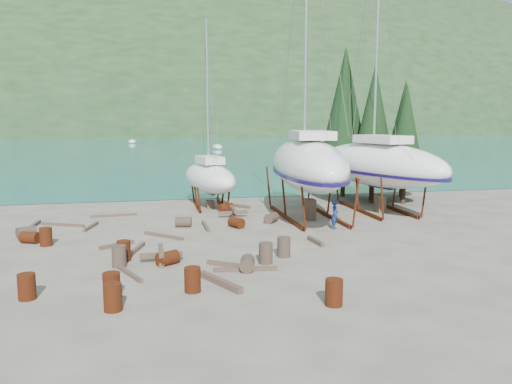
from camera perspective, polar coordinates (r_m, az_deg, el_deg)
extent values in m
plane|color=#5A5047|center=(23.50, -2.53, -6.46)|extent=(600.00, 600.00, 0.00)
plane|color=#19687E|center=(337.50, -11.51, 7.06)|extent=(700.00, 700.00, 0.00)
ellipsoid|color=#1C3319|center=(342.50, -11.52, 7.07)|extent=(800.00, 360.00, 110.00)
cube|color=beige|center=(219.79, -27.07, 6.31)|extent=(6.00, 5.00, 4.00)
cube|color=#A54C2D|center=(219.76, -27.12, 7.04)|extent=(6.60, 5.60, 1.60)
cube|color=beige|center=(213.09, -16.56, 6.83)|extent=(6.00, 5.00, 4.00)
cube|color=#A54C2D|center=(213.05, -16.59, 7.58)|extent=(6.60, 5.60, 1.60)
cube|color=beige|center=(215.13, -3.06, 7.17)|extent=(6.00, 5.00, 4.00)
cube|color=#A54C2D|center=(215.09, -3.07, 7.91)|extent=(6.60, 5.60, 1.60)
cylinder|color=black|center=(38.41, 13.07, 0.30)|extent=(0.36, 0.36, 1.60)
cone|color=black|center=(38.07, 13.31, 7.78)|extent=(3.60, 3.60, 8.40)
cylinder|color=black|center=(37.34, 16.45, -0.23)|extent=(0.36, 0.36, 1.36)
cone|color=black|center=(36.98, 16.71, 6.30)|extent=(3.06, 3.06, 7.14)
cylinder|color=black|center=(39.62, 9.89, 0.81)|extent=(0.36, 0.36, 1.84)
cone|color=black|center=(39.30, 10.09, 9.15)|extent=(4.14, 4.14, 9.66)
cylinder|color=black|center=(40.65, 16.30, 0.50)|extent=(0.36, 0.36, 1.44)
cone|color=black|center=(40.32, 16.56, 6.85)|extent=(3.24, 3.24, 7.56)
ellipsoid|color=white|center=(103.50, -4.43, 5.12)|extent=(2.00, 5.00, 1.40)
cylinder|color=silver|center=(103.38, -4.45, 6.70)|extent=(0.08, 0.08, 5.00)
ellipsoid|color=white|center=(132.61, -13.96, 5.58)|extent=(2.00, 5.00, 1.40)
cylinder|color=silver|center=(132.52, -14.00, 6.81)|extent=(0.08, 0.08, 5.00)
ellipsoid|color=white|center=(30.41, 5.91, 3.16)|extent=(5.46, 13.55, 3.07)
cube|color=#140D41|center=(29.91, 6.27, 0.98)|extent=(0.54, 2.38, 1.00)
cube|color=silver|center=(29.68, 6.35, 6.49)|extent=(2.59, 4.19, 0.50)
cylinder|color=silver|center=(31.68, 5.79, 20.73)|extent=(0.14, 0.14, 15.81)
cube|color=#602510|center=(30.48, 3.41, -2.86)|extent=(0.18, 7.25, 0.20)
cube|color=#602510|center=(31.29, 8.17, -2.64)|extent=(0.18, 7.25, 0.20)
cube|color=brown|center=(30.15, 6.22, -2.00)|extent=(0.50, 0.80, 1.26)
ellipsoid|color=white|center=(33.64, 13.67, 3.07)|extent=(6.39, 12.54, 2.85)
cube|color=#140D41|center=(33.20, 14.07, 1.30)|extent=(0.78, 2.16, 1.00)
cube|color=silver|center=(33.00, 14.23, 5.87)|extent=(2.77, 3.98, 0.50)
cylinder|color=silver|center=(34.56, 13.74, 17.78)|extent=(0.14, 0.14, 14.46)
cube|color=#602510|center=(33.52, 11.61, -2.00)|extent=(0.18, 6.63, 0.20)
cube|color=#602510|center=(34.57, 15.34, -1.82)|extent=(0.18, 6.63, 0.20)
cube|color=brown|center=(33.41, 13.97, -1.29)|extent=(0.50, 0.80, 1.14)
ellipsoid|color=white|center=(34.30, -5.36, 1.62)|extent=(4.03, 8.22, 2.03)
cube|color=#140D41|center=(33.98, -5.27, 0.60)|extent=(0.53, 1.44, 1.00)
cube|color=silver|center=(33.79, -5.31, 3.67)|extent=(1.81, 2.59, 0.50)
cylinder|color=silver|center=(34.52, -5.57, 11.38)|extent=(0.14, 0.14, 9.46)
cube|color=#602510|center=(34.48, -6.75, -1.60)|extent=(0.18, 4.34, 0.20)
cube|color=#602510|center=(34.68, -3.90, -1.51)|extent=(0.18, 4.34, 0.20)
cube|color=brown|center=(34.16, -5.25, -1.41)|extent=(0.50, 0.80, 0.51)
imported|color=navy|center=(27.73, 9.01, -2.57)|extent=(0.65, 0.71, 1.62)
cylinder|color=#602510|center=(17.75, -16.18, -10.22)|extent=(0.58, 0.58, 0.88)
cylinder|color=#2D2823|center=(20.08, -1.01, -8.16)|extent=(0.78, 1.00, 0.58)
cylinder|color=#602510|center=(26.74, -24.42, -4.75)|extent=(1.04, 0.90, 0.58)
cylinder|color=#602510|center=(16.63, -16.05, -11.48)|extent=(0.58, 0.58, 0.88)
cylinder|color=#602510|center=(32.59, -3.43, -1.80)|extent=(1.02, 0.84, 0.58)
cylinder|color=#2D2823|center=(21.00, 1.12, -7.00)|extent=(0.58, 0.58, 0.88)
cylinder|color=#602510|center=(27.86, -2.25, -3.51)|extent=(0.93, 1.05, 0.58)
cylinder|color=#602510|center=(16.62, 8.90, -11.26)|extent=(0.58, 0.58, 0.88)
cylinder|color=#602510|center=(25.89, -22.88, -4.73)|extent=(0.58, 0.58, 0.88)
cylinder|color=#2D2823|center=(28.31, -8.30, -3.40)|extent=(0.97, 0.73, 0.58)
cylinder|color=#602510|center=(17.79, -7.27, -9.91)|extent=(0.58, 0.58, 0.88)
cylinder|color=#2D2823|center=(29.19, 1.77, -2.97)|extent=(1.01, 1.05, 0.58)
cylinder|color=#602510|center=(21.12, -10.06, -7.46)|extent=(1.05, 0.97, 0.58)
cylinder|color=#602510|center=(18.61, -24.73, -9.79)|extent=(0.58, 0.58, 0.88)
cylinder|color=#602510|center=(22.09, -14.87, -6.51)|extent=(0.58, 0.58, 0.88)
cylinder|color=#2D2823|center=(28.07, -24.77, -4.19)|extent=(1.05, 0.97, 0.58)
cylinder|color=#2D2823|center=(21.29, -15.38, -7.09)|extent=(0.58, 0.58, 0.88)
cylinder|color=#2D2823|center=(22.01, 3.19, -6.29)|extent=(0.58, 0.58, 0.88)
cube|color=brown|center=(32.27, -15.93, -2.60)|extent=(2.81, 0.46, 0.14)
cube|color=brown|center=(24.60, 6.83, -5.61)|extent=(0.37, 1.62, 0.19)
cube|color=brown|center=(30.57, -24.13, -3.56)|extent=(0.35, 2.55, 0.19)
cube|color=brown|center=(20.20, -14.35, -8.96)|extent=(1.12, 2.30, 0.15)
cube|color=brown|center=(24.67, -15.62, -5.84)|extent=(1.55, 1.12, 0.17)
cube|color=brown|center=(20.03, -1.25, -8.82)|extent=(2.55, 0.47, 0.16)
cube|color=brown|center=(34.31, -1.99, -1.61)|extent=(1.37, 1.51, 0.19)
cube|color=brown|center=(20.71, -3.52, -8.25)|extent=(1.45, 1.12, 0.17)
cube|color=brown|center=(28.03, -5.77, -3.91)|extent=(0.20, 2.52, 0.16)
cube|color=brown|center=(26.08, -10.54, -4.94)|extent=(1.94, 1.90, 0.15)
cube|color=brown|center=(23.60, -13.54, -6.41)|extent=(0.79, 2.25, 0.17)
cube|color=brown|center=(30.33, -21.19, -3.52)|extent=(2.49, 1.34, 0.15)
cube|color=brown|center=(18.51, -4.14, -10.19)|extent=(1.34, 2.40, 0.23)
cube|color=brown|center=(29.26, -18.35, -3.78)|extent=(0.65, 2.10, 0.16)
cube|color=brown|center=(21.63, -10.78, -7.63)|extent=(0.20, 1.80, 0.20)
cube|color=brown|center=(21.58, -10.80, -7.12)|extent=(1.80, 0.20, 0.20)
cube|color=brown|center=(21.53, -10.81, -6.60)|extent=(0.20, 1.80, 0.20)
cube|color=brown|center=(30.83, -2.60, -2.73)|extent=(0.20, 1.80, 0.20)
cube|color=brown|center=(30.79, -2.60, -2.36)|extent=(1.80, 0.20, 0.20)
cube|color=brown|center=(30.75, -2.60, -2.00)|extent=(0.20, 1.80, 0.20)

